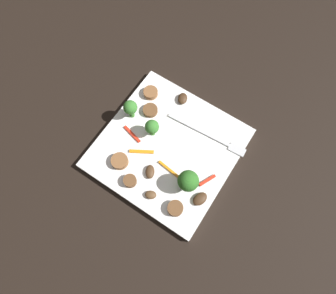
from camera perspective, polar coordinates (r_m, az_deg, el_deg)
ground_plane at (r=0.64m, az=0.00°, el=-0.52°), size 1.40×1.40×0.00m
plate at (r=0.63m, az=0.00°, el=-0.27°), size 0.27×0.27×0.02m
fork at (r=0.64m, az=8.29°, el=1.91°), size 0.18×0.02×0.00m
broccoli_floret_0 at (r=0.61m, az=-3.05°, el=3.76°), size 0.03×0.03×0.05m
broccoli_floret_1 at (r=0.57m, az=3.85°, el=-6.45°), size 0.04×0.04×0.06m
broccoli_floret_2 at (r=0.63m, az=-7.14°, el=7.35°), size 0.03×0.03×0.05m
sausage_slice_0 at (r=0.60m, az=-7.21°, el=-6.39°), size 0.04×0.04×0.01m
sausage_slice_1 at (r=0.59m, az=1.39°, el=-11.54°), size 0.04×0.04×0.01m
sausage_slice_2 at (r=0.62m, az=-9.14°, el=-2.66°), size 0.04×0.04×0.01m
sausage_slice_3 at (r=0.66m, az=-3.38°, el=6.95°), size 0.04×0.04×0.01m
sausage_slice_4 at (r=0.68m, az=-3.31°, el=10.21°), size 0.04×0.04×0.01m
mushroom_0 at (r=0.60m, az=-3.38°, el=-4.73°), size 0.03×0.03×0.01m
mushroom_1 at (r=0.67m, az=2.77°, el=9.16°), size 0.03×0.03×0.01m
mushroom_2 at (r=0.59m, az=-3.31°, el=-9.03°), size 0.03×0.03×0.01m
mushroom_3 at (r=0.59m, az=6.08°, el=-9.74°), size 0.03×0.04×0.01m
pepper_strip_0 at (r=0.61m, az=0.47°, el=-4.47°), size 0.06×0.01×0.00m
pepper_strip_1 at (r=0.62m, az=-5.03°, el=-0.88°), size 0.05×0.03×0.00m
pepper_strip_2 at (r=0.61m, az=7.46°, el=-6.27°), size 0.02×0.04×0.00m
pepper_strip_3 at (r=0.64m, az=-6.80°, el=2.45°), size 0.05×0.02×0.00m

